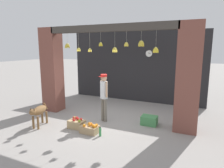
{
  "coord_description": "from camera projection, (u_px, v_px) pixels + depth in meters",
  "views": [
    {
      "loc": [
        2.96,
        -6.05,
        2.59
      ],
      "look_at": [
        0.0,
        0.46,
        1.27
      ],
      "focal_mm": 32.0,
      "sensor_mm": 36.0,
      "label": 1
    }
  ],
  "objects": [
    {
      "name": "shop_back_wall",
      "position": [
        135.0,
        67.0,
        9.59
      ],
      "size": [
        6.51,
        0.12,
        3.34
      ],
      "primitive_type": "cube",
      "color": "#232326",
      "rests_on": "ground_plane"
    },
    {
      "name": "wall_clock",
      "position": [
        149.0,
        54.0,
        9.12
      ],
      "size": [
        0.32,
        0.03,
        0.32
      ],
      "color": "black"
    },
    {
      "name": "dog",
      "position": [
        39.0,
        111.0,
        6.54
      ],
      "size": [
        0.43,
        1.01,
        0.75
      ],
      "rotation": [
        0.0,
        0.0,
        -1.35
      ],
      "color": "brown",
      "rests_on": "ground_plane"
    },
    {
      "name": "shop_pillar_right",
      "position": [
        188.0,
        78.0,
        6.0
      ],
      "size": [
        0.7,
        0.6,
        3.34
      ],
      "primitive_type": "cube",
      "color": "brown",
      "rests_on": "ground_plane"
    },
    {
      "name": "storefront_awning",
      "position": [
        108.0,
        30.0,
        6.62
      ],
      "size": [
        4.61,
        0.27,
        0.94
      ],
      "color": "#3D3833"
    },
    {
      "name": "fruit_crate_oranges",
      "position": [
        90.0,
        129.0,
        6.11
      ],
      "size": [
        0.54,
        0.36,
        0.31
      ],
      "color": "tan",
      "rests_on": "ground_plane"
    },
    {
      "name": "fruit_crate_apples",
      "position": [
        77.0,
        124.0,
        6.48
      ],
      "size": [
        0.52,
        0.33,
        0.34
      ],
      "color": "tan",
      "rests_on": "ground_plane"
    },
    {
      "name": "shopkeeper",
      "position": [
        104.0,
        94.0,
        6.92
      ],
      "size": [
        0.32,
        0.3,
        1.68
      ],
      "rotation": [
        0.0,
        0.0,
        2.75
      ],
      "color": "#6B665B",
      "rests_on": "ground_plane"
    },
    {
      "name": "ground_plane",
      "position": [
        107.0,
        121.0,
        7.09
      ],
      "size": [
        60.0,
        60.0,
        0.0
      ],
      "primitive_type": "plane",
      "color": "gray"
    },
    {
      "name": "water_bottle",
      "position": [
        100.0,
        132.0,
        5.88
      ],
      "size": [
        0.07,
        0.07,
        0.29
      ],
      "color": "#38934C",
      "rests_on": "ground_plane"
    },
    {
      "name": "produce_box_green",
      "position": [
        149.0,
        120.0,
        6.75
      ],
      "size": [
        0.53,
        0.39,
        0.3
      ],
      "primitive_type": "cube",
      "color": "#42844C",
      "rests_on": "ground_plane"
    },
    {
      "name": "shop_pillar_left",
      "position": [
        52.0,
        70.0,
        8.12
      ],
      "size": [
        0.7,
        0.6,
        3.34
      ],
      "primitive_type": "cube",
      "color": "brown",
      "rests_on": "ground_plane"
    }
  ]
}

